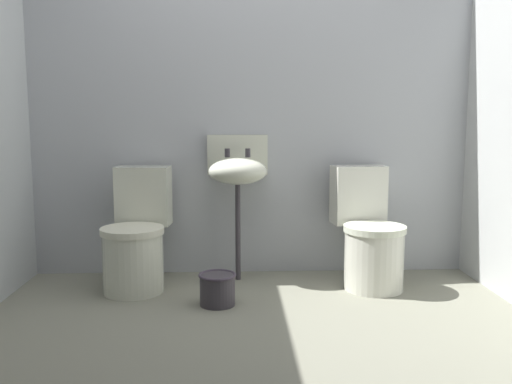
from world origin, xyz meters
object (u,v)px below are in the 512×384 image
at_px(toilet_left, 136,240).
at_px(bucket, 217,289).
at_px(sink, 238,170).
at_px(toilet_right, 369,238).

xyz_separation_m(toilet_left, bucket, (0.53, -0.35, -0.22)).
bearing_deg(sink, toilet_right, -12.24).
bearing_deg(bucket, sink, 76.88).
height_order(sink, bucket, sink).
bearing_deg(toilet_left, toilet_right, -174.90).
bearing_deg(toilet_right, toilet_left, -8.40).
distance_m(toilet_left, sink, 0.81).
bearing_deg(sink, toilet_left, -164.13).
relative_size(toilet_left, bucket, 3.46).
relative_size(toilet_right, sink, 0.79).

